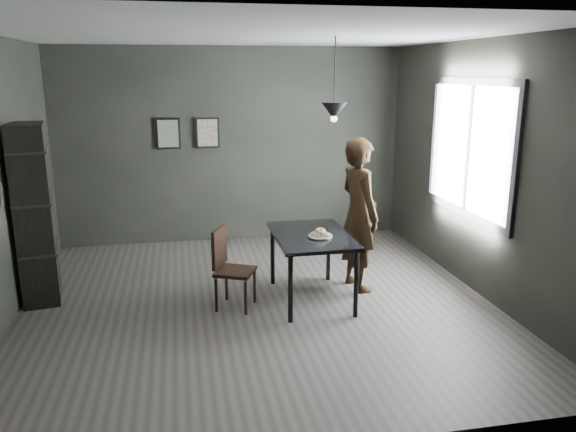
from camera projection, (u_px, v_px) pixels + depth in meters
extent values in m
plane|color=#322E2B|center=(257.00, 303.00, 6.12)|extent=(5.00, 5.00, 0.00)
cube|color=black|center=(232.00, 146.00, 8.15)|extent=(5.00, 0.10, 2.80)
cube|color=silver|center=(254.00, 34.00, 5.42)|extent=(5.00, 5.00, 0.02)
cube|color=white|center=(469.00, 148.00, 6.37)|extent=(0.02, 1.80, 1.40)
cube|color=black|center=(468.00, 148.00, 6.37)|extent=(0.04, 1.96, 1.56)
cube|color=black|center=(312.00, 236.00, 6.05)|extent=(0.80, 1.20, 0.04)
cylinder|color=black|center=(290.00, 289.00, 5.57)|extent=(0.05, 0.05, 0.71)
cylinder|color=black|center=(356.00, 284.00, 5.69)|extent=(0.05, 0.05, 0.71)
cylinder|color=black|center=(273.00, 255.00, 6.59)|extent=(0.05, 0.05, 0.71)
cylinder|color=black|center=(328.00, 252.00, 6.72)|extent=(0.05, 0.05, 0.71)
cylinder|color=silver|center=(320.00, 237.00, 5.93)|extent=(0.23, 0.23, 0.01)
torus|color=beige|center=(325.00, 234.00, 5.91)|extent=(0.12, 0.12, 0.04)
torus|color=beige|center=(316.00, 234.00, 5.93)|extent=(0.12, 0.12, 0.04)
torus|color=beige|center=(320.00, 231.00, 5.91)|extent=(0.12, 0.13, 0.06)
imported|color=black|center=(359.00, 214.00, 6.36)|extent=(0.54, 0.71, 1.75)
cube|color=black|center=(235.00, 272.00, 5.92)|extent=(0.50, 0.50, 0.04)
cube|color=black|center=(219.00, 247.00, 5.89)|extent=(0.19, 0.36, 0.41)
cylinder|color=black|center=(216.00, 295.00, 5.85)|extent=(0.03, 0.03, 0.37)
cylinder|color=black|center=(246.00, 298.00, 5.78)|extent=(0.03, 0.03, 0.37)
cylinder|color=black|center=(227.00, 284.00, 6.16)|extent=(0.03, 0.03, 0.37)
cylinder|color=black|center=(255.00, 287.00, 6.09)|extent=(0.03, 0.03, 0.37)
cube|color=black|center=(34.00, 214.00, 6.01)|extent=(0.47, 0.70, 1.93)
cylinder|color=black|center=(335.00, 74.00, 5.77)|extent=(0.01, 0.01, 0.75)
cone|color=black|center=(334.00, 111.00, 5.86)|extent=(0.28, 0.28, 0.18)
sphere|color=#FFE0B2|center=(334.00, 119.00, 5.88)|extent=(0.07, 0.07, 0.07)
cube|color=black|center=(168.00, 134.00, 7.90)|extent=(0.34, 0.03, 0.44)
cube|color=#3F5949|center=(168.00, 134.00, 7.88)|extent=(0.28, 0.01, 0.38)
cube|color=black|center=(207.00, 133.00, 8.00)|extent=(0.34, 0.03, 0.44)
cube|color=brown|center=(208.00, 133.00, 7.98)|extent=(0.28, 0.01, 0.38)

